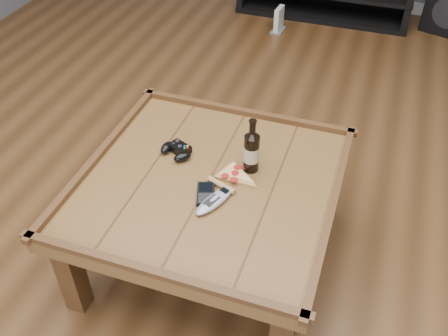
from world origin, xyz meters
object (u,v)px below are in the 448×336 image
(beer_bottle, at_px, (252,150))
(pizza_slice, at_px, (233,176))
(game_console, at_px, (279,20))
(smartphone, at_px, (206,194))
(game_controller, at_px, (177,150))
(coffee_table, at_px, (209,192))
(remote_control, at_px, (215,200))

(beer_bottle, relative_size, pizza_slice, 0.92)
(pizza_slice, bearing_deg, game_console, 119.14)
(smartphone, bearing_deg, game_controller, 117.55)
(coffee_table, bearing_deg, remote_control, -59.82)
(remote_control, distance_m, game_console, 2.47)
(beer_bottle, xyz_separation_m, game_controller, (-0.32, -0.01, -0.08))
(coffee_table, xyz_separation_m, remote_control, (0.06, -0.11, 0.07))
(game_controller, bearing_deg, smartphone, -21.69)
(pizza_slice, distance_m, game_console, 2.32)
(game_controller, relative_size, smartphone, 1.08)
(beer_bottle, relative_size, remote_control, 1.17)
(coffee_table, height_order, game_console, coffee_table)
(coffee_table, xyz_separation_m, beer_bottle, (0.14, 0.12, 0.16))
(coffee_table, xyz_separation_m, game_controller, (-0.18, 0.11, 0.08))
(game_controller, distance_m, game_console, 2.23)
(remote_control, bearing_deg, game_console, 120.07)
(beer_bottle, height_order, game_controller, beer_bottle)
(smartphone, bearing_deg, coffee_table, 83.14)
(beer_bottle, xyz_separation_m, remote_control, (-0.07, -0.23, -0.08))
(pizza_slice, bearing_deg, coffee_table, -130.50)
(smartphone, bearing_deg, beer_bottle, 41.15)
(pizza_slice, xyz_separation_m, smartphone, (-0.07, -0.13, 0.00))
(game_console, bearing_deg, remote_control, -77.20)
(game_controller, height_order, game_console, game_controller)
(coffee_table, height_order, game_controller, game_controller)
(game_controller, distance_m, remote_control, 0.33)
(coffee_table, bearing_deg, game_controller, 148.85)
(game_controller, relative_size, pizza_slice, 0.57)
(game_console, bearing_deg, smartphone, -78.22)
(beer_bottle, bearing_deg, game_controller, -178.36)
(game_console, bearing_deg, beer_bottle, -74.56)
(beer_bottle, height_order, pizza_slice, beer_bottle)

